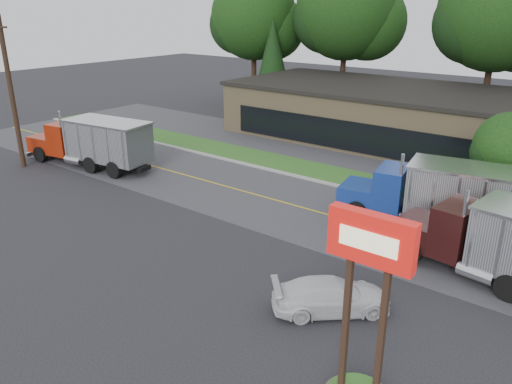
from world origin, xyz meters
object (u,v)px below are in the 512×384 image
at_px(dump_truck_red, 94,141).
at_px(rally_car, 331,296).
at_px(bilo_sign, 361,351).
at_px(dump_truck_blue, 435,193).
at_px(utility_pole, 11,93).
at_px(dump_truck_maroon, 510,243).

distance_m(dump_truck_red, rally_car, 22.10).
distance_m(bilo_sign, dump_truck_blue, 13.62).
bearing_deg(dump_truck_blue, bilo_sign, 91.36).
bearing_deg(utility_pole, rally_car, -4.86).
distance_m(utility_pole, rally_car, 25.98).
bearing_deg(dump_truck_blue, rally_car, 78.07).
height_order(utility_pole, bilo_sign, utility_pole).
bearing_deg(dump_truck_maroon, rally_car, 60.09).
bearing_deg(dump_truck_red, bilo_sign, 151.67).
xyz_separation_m(dump_truck_red, dump_truck_maroon, (25.98, 0.66, -0.01)).
relative_size(bilo_sign, dump_truck_red, 0.58).
relative_size(utility_pole, bilo_sign, 1.68).
bearing_deg(utility_pole, dump_truck_blue, 15.89).
xyz_separation_m(dump_truck_blue, rally_car, (-0.33, -9.53, -1.18)).
bearing_deg(dump_truck_red, utility_pole, 28.84).
height_order(dump_truck_blue, rally_car, dump_truck_blue).
xyz_separation_m(utility_pole, dump_truck_red, (4.05, 3.04, -3.28)).
distance_m(dump_truck_blue, dump_truck_maroon, 5.56).
distance_m(bilo_sign, dump_truck_maroon, 9.83).
distance_m(dump_truck_maroon, rally_car, 7.51).
xyz_separation_m(bilo_sign, rally_car, (-3.00, 3.83, -1.40)).
distance_m(utility_pole, dump_truck_blue, 27.06).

